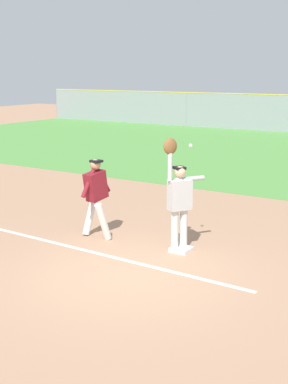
% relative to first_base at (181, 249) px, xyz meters
% --- Properties ---
extents(ground_plane, '(72.18, 72.18, 0.00)m').
position_rel_first_base_xyz_m(ground_plane, '(-0.23, -1.64, -0.04)').
color(ground_plane, tan).
extents(chalk_foul_line, '(12.00, 0.55, 0.01)m').
position_rel_first_base_xyz_m(chalk_foul_line, '(-4.00, -0.90, -0.04)').
color(chalk_foul_line, white).
rests_on(chalk_foul_line, ground_plane).
extents(first_base, '(0.38, 0.38, 0.08)m').
position_rel_first_base_xyz_m(first_base, '(0.00, 0.00, 0.00)').
color(first_base, white).
rests_on(first_base, ground_plane).
extents(fielder, '(0.59, 0.80, 2.28)m').
position_rel_first_base_xyz_m(fielder, '(-0.08, 0.01, 1.08)').
color(fielder, silver).
rests_on(fielder, ground_plane).
extents(runner, '(0.74, 0.85, 1.72)m').
position_rel_first_base_xyz_m(runner, '(-1.97, -0.19, 0.96)').
color(runner, white).
rests_on(runner, ground_plane).
extents(baseball, '(0.07, 0.07, 0.07)m').
position_rel_first_base_xyz_m(baseball, '(0.04, 0.24, 2.06)').
color(baseball, white).
extents(parked_car_black, '(4.50, 2.32, 1.25)m').
position_rel_first_base_xyz_m(parked_car_black, '(-6.58, 24.01, 0.63)').
color(parked_car_black, black).
rests_on(parked_car_black, ground_plane).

